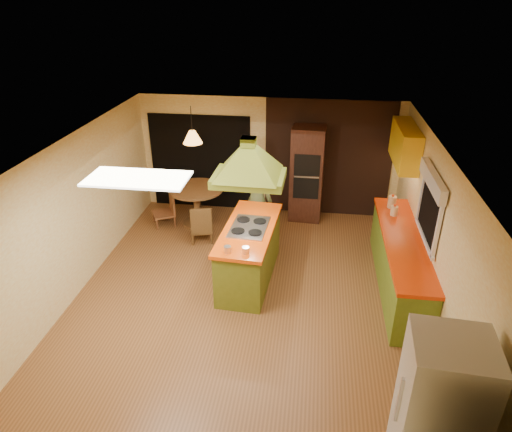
# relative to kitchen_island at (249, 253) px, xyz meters

# --- Properties ---
(ground) EXTENTS (6.50, 6.50, 0.00)m
(ground) POSITION_rel_kitchen_island_xyz_m (0.03, -0.51, -0.50)
(ground) COLOR brown
(ground) RESTS_ON ground
(room_walls) EXTENTS (5.50, 6.50, 6.50)m
(room_walls) POSITION_rel_kitchen_island_xyz_m (0.03, -0.51, 0.75)
(room_walls) COLOR #FAEBB3
(room_walls) RESTS_ON ground
(ceiling_plane) EXTENTS (6.50, 6.50, 0.00)m
(ceiling_plane) POSITION_rel_kitchen_island_xyz_m (0.03, -0.51, 2.00)
(ceiling_plane) COLOR silver
(ceiling_plane) RESTS_ON room_walls
(brick_panel) EXTENTS (2.64, 0.03, 2.50)m
(brick_panel) POSITION_rel_kitchen_island_xyz_m (1.28, 2.72, 0.75)
(brick_panel) COLOR #381E14
(brick_panel) RESTS_ON ground
(nook_opening) EXTENTS (2.20, 0.03, 2.10)m
(nook_opening) POSITION_rel_kitchen_island_xyz_m (-1.47, 2.72, 0.55)
(nook_opening) COLOR black
(nook_opening) RESTS_ON ground
(right_counter) EXTENTS (0.62, 3.05, 0.92)m
(right_counter) POSITION_rel_kitchen_island_xyz_m (2.48, 0.09, -0.04)
(right_counter) COLOR olive
(right_counter) RESTS_ON ground
(upper_cabinets) EXTENTS (0.34, 1.40, 0.70)m
(upper_cabinets) POSITION_rel_kitchen_island_xyz_m (2.60, 1.69, 1.45)
(upper_cabinets) COLOR yellow
(upper_cabinets) RESTS_ON room_walls
(window_right) EXTENTS (0.12, 1.35, 1.06)m
(window_right) POSITION_rel_kitchen_island_xyz_m (2.72, -0.11, 1.27)
(window_right) COLOR black
(window_right) RESTS_ON room_walls
(fluor_panel) EXTENTS (1.20, 0.60, 0.03)m
(fluor_panel) POSITION_rel_kitchen_island_xyz_m (-1.07, -1.71, 1.98)
(fluor_panel) COLOR white
(fluor_panel) RESTS_ON ceiling_plane
(kitchen_island) EXTENTS (0.93, 2.03, 1.00)m
(kitchen_island) POSITION_rel_kitchen_island_xyz_m (0.00, 0.00, 0.00)
(kitchen_island) COLOR olive
(kitchen_island) RESTS_ON ground
(range_hood) EXTENTS (1.12, 0.82, 0.80)m
(range_hood) POSITION_rel_kitchen_island_xyz_m (0.00, 0.00, 1.75)
(range_hood) COLOR olive
(range_hood) RESTS_ON ceiling_plane
(man) EXTENTS (0.71, 0.57, 1.71)m
(man) POSITION_rel_kitchen_island_xyz_m (-0.05, 1.34, 0.36)
(man) COLOR brown
(man) RESTS_ON ground
(refrigerator) EXTENTS (0.78, 0.74, 1.78)m
(refrigerator) POSITION_rel_kitchen_island_xyz_m (2.30, -3.29, 0.39)
(refrigerator) COLOR silver
(refrigerator) RESTS_ON ground
(wall_oven) EXTENTS (0.70, 0.63, 2.01)m
(wall_oven) POSITION_rel_kitchen_island_xyz_m (0.86, 2.43, 0.51)
(wall_oven) COLOR #492417
(wall_oven) RESTS_ON ground
(dining_table) EXTENTS (1.11, 1.11, 0.83)m
(dining_table) POSITION_rel_kitchen_island_xyz_m (-1.37, 1.81, 0.09)
(dining_table) COLOR brown
(dining_table) RESTS_ON ground
(chair_left) EXTENTS (0.58, 0.58, 0.78)m
(chair_left) POSITION_rel_kitchen_island_xyz_m (-2.07, 1.71, -0.11)
(chair_left) COLOR brown
(chair_left) RESTS_ON ground
(chair_near) EXTENTS (0.52, 0.52, 0.78)m
(chair_near) POSITION_rel_kitchen_island_xyz_m (-1.12, 1.16, -0.11)
(chair_near) COLOR brown
(chair_near) RESTS_ON ground
(pendant_lamp) EXTENTS (0.49, 0.49, 0.24)m
(pendant_lamp) POSITION_rel_kitchen_island_xyz_m (-1.37, 1.81, 1.40)
(pendant_lamp) COLOR #FF9E3F
(pendant_lamp) RESTS_ON ceiling_plane
(canister_large) EXTENTS (0.15, 0.15, 0.22)m
(canister_large) POSITION_rel_kitchen_island_xyz_m (2.43, 1.21, 0.53)
(canister_large) COLOR beige
(canister_large) RESTS_ON right_counter
(canister_medium) EXTENTS (0.15, 0.15, 0.17)m
(canister_medium) POSITION_rel_kitchen_island_xyz_m (2.43, 0.90, 0.51)
(canister_medium) COLOR #F3E8C4
(canister_medium) RESTS_ON right_counter
(canister_small) EXTENTS (0.12, 0.12, 0.14)m
(canister_small) POSITION_rel_kitchen_island_xyz_m (2.43, 0.93, 0.49)
(canister_small) COLOR beige
(canister_small) RESTS_ON right_counter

